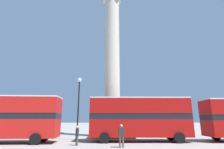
{
  "coord_description": "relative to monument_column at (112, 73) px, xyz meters",
  "views": [
    {
      "loc": [
        -1.12,
        -23.65,
        2.17
      ],
      "look_at": [
        0.0,
        0.0,
        8.27
      ],
      "focal_mm": 28.0,
      "sensor_mm": 36.0,
      "label": 1
    }
  ],
  "objects": [
    {
      "name": "monument_column",
      "position": [
        0.0,
        0.0,
        0.0
      ],
      "size": [
        5.27,
        5.27,
        22.85
      ],
      "color": "#BCB29E",
      "rests_on": "ground_plane"
    },
    {
      "name": "ground_plane",
      "position": [
        0.0,
        0.0,
        -8.5
      ],
      "size": [
        200.0,
        200.0,
        0.0
      ],
      "primitive_type": "plane",
      "color": "gray"
    },
    {
      "name": "pedestrian_by_plinth",
      "position": [
        -3.39,
        -7.58,
        -7.61
      ],
      "size": [
        0.34,
        0.46,
        1.62
      ],
      "rotation": [
        0.0,
        0.0,
        2.02
      ],
      "color": "#4C473D",
      "rests_on": "ground_plane"
    },
    {
      "name": "equestrian_statue",
      "position": [
        -12.4,
        4.63,
        -6.77
      ],
      "size": [
        3.54,
        3.17,
        5.79
      ],
      "rotation": [
        0.0,
        0.0,
        0.46
      ],
      "color": "#BCB29E",
      "rests_on": "ground_plane"
    },
    {
      "name": "street_lamp",
      "position": [
        -3.98,
        -3.55,
        -4.39
      ],
      "size": [
        0.47,
        0.47,
        6.88
      ],
      "color": "black",
      "rests_on": "ground_plane"
    },
    {
      "name": "bus_b",
      "position": [
        2.58,
        -5.17,
        -6.09
      ],
      "size": [
        10.16,
        3.22,
        4.37
      ],
      "rotation": [
        0.0,
        0.0,
        -0.04
      ],
      "color": "#A80F0C",
      "rests_on": "ground_plane"
    },
    {
      "name": "pedestrian_near_lamp",
      "position": [
        0.34,
        -8.91,
        -7.49
      ],
      "size": [
        0.49,
        0.27,
        1.77
      ],
      "rotation": [
        0.0,
        0.0,
        0.19
      ],
      "color": "#4C473D",
      "rests_on": "ground_plane"
    },
    {
      "name": "bus_c",
      "position": [
        -10.85,
        -5.84,
        -6.09
      ],
      "size": [
        10.67,
        2.94,
        4.37
      ],
      "rotation": [
        0.0,
        0.0,
        0.02
      ],
      "color": "red",
      "rests_on": "ground_plane"
    }
  ]
}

